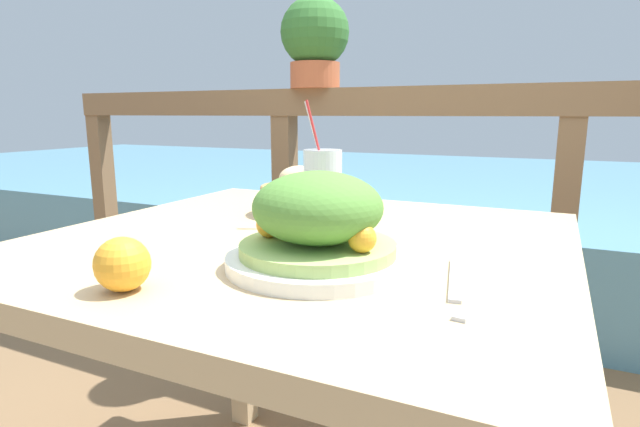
{
  "coord_description": "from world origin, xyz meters",
  "views": [
    {
      "loc": [
        0.42,
        -0.81,
        0.96
      ],
      "look_at": [
        0.06,
        -0.06,
        0.79
      ],
      "focal_mm": 28.0,
      "sensor_mm": 36.0,
      "label": 1
    }
  ],
  "objects_px": {
    "drink_glass": "(322,188)",
    "bread_basket": "(299,194)",
    "potted_plant": "(315,39)",
    "salad_plate": "(318,226)"
  },
  "relations": [
    {
      "from": "salad_plate",
      "to": "potted_plant",
      "type": "height_order",
      "value": "potted_plant"
    },
    {
      "from": "bread_basket",
      "to": "potted_plant",
      "type": "bearing_deg",
      "value": 112.24
    },
    {
      "from": "drink_glass",
      "to": "bread_basket",
      "type": "height_order",
      "value": "drink_glass"
    },
    {
      "from": "drink_glass",
      "to": "potted_plant",
      "type": "distance_m",
      "value": 0.84
    },
    {
      "from": "drink_glass",
      "to": "potted_plant",
      "type": "relative_size",
      "value": 0.85
    },
    {
      "from": "bread_basket",
      "to": "salad_plate",
      "type": "bearing_deg",
      "value": -58.62
    },
    {
      "from": "potted_plant",
      "to": "drink_glass",
      "type": "bearing_deg",
      "value": -63.32
    },
    {
      "from": "drink_glass",
      "to": "salad_plate",
      "type": "bearing_deg",
      "value": -66.31
    },
    {
      "from": "salad_plate",
      "to": "drink_glass",
      "type": "height_order",
      "value": "drink_glass"
    },
    {
      "from": "salad_plate",
      "to": "potted_plant",
      "type": "xyz_separation_m",
      "value": [
        -0.44,
        0.91,
        0.4
      ]
    }
  ]
}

